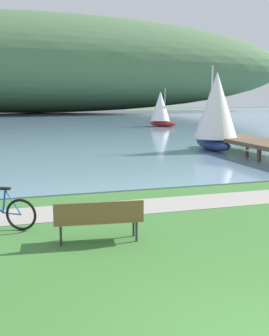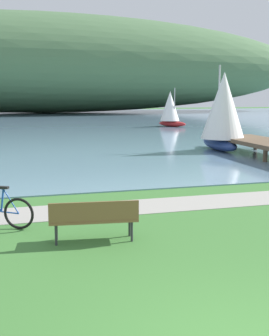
{
  "view_description": "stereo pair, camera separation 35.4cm",
  "coord_description": "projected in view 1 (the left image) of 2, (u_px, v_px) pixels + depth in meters",
  "views": [
    {
      "loc": [
        -2.83,
        -3.56,
        2.94
      ],
      "look_at": [
        0.47,
        7.29,
        1.0
      ],
      "focal_mm": 44.88,
      "sensor_mm": 36.0,
      "label": 1
    },
    {
      "loc": [
        -2.49,
        -3.66,
        2.94
      ],
      "look_at": [
        0.47,
        7.29,
        1.0
      ],
      "focal_mm": 44.88,
      "sensor_mm": 36.0,
      "label": 2
    }
  ],
  "objects": [
    {
      "name": "bay_water",
      "position": [
        31.0,
        121.0,
        50.68
      ],
      "size": [
        180.0,
        80.0,
        0.04
      ],
      "primitive_type": "cube",
      "color": "#6B8EA8",
      "rests_on": "ground"
    },
    {
      "name": "distant_hillside",
      "position": [
        34.0,
        64.0,
        73.12
      ],
      "size": [
        99.89,
        28.0,
        17.0
      ],
      "primitive_type": "ellipsoid",
      "color": "#4C7047",
      "rests_on": "bay_water"
    },
    {
      "name": "shoreline_path",
      "position": [
        122.0,
        208.0,
        11.18
      ],
      "size": [
        60.0,
        1.5,
        0.01
      ],
      "primitive_type": "cube",
      "color": "#A39E93",
      "rests_on": "ground"
    },
    {
      "name": "park_bench_near_camera",
      "position": [
        99.0,
        218.0,
        8.49
      ],
      "size": [
        1.84,
        0.68,
        0.88
      ],
      "color": "brown",
      "rests_on": "ground"
    },
    {
      "name": "sailboat_nearest_to_shore",
      "position": [
        216.0,
        111.0,
        22.4
      ],
      "size": [
        2.45,
        3.94,
        4.55
      ],
      "color": "navy",
      "rests_on": "bay_water"
    },
    {
      "name": "sailboat_mid_bay",
      "position": [
        161.0,
        108.0,
        40.66
      ],
      "size": [
        2.7,
        3.1,
        3.69
      ],
      "color": "#B22323",
      "rests_on": "bay_water"
    }
  ]
}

